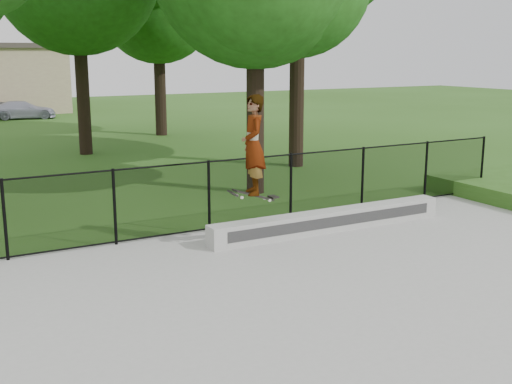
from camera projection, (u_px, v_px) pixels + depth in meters
ground at (398, 342)px, 8.42m from camera, size 100.00×100.00×0.00m
concrete_slab at (398, 340)px, 8.41m from camera, size 14.00×12.00×0.06m
grind_ledge at (330, 220)px, 13.43m from camera, size 5.56×0.40×0.44m
car_c at (23, 110)px, 36.67m from camera, size 3.41×1.87×1.03m
skater_airborne at (253, 146)px, 12.00m from camera, size 0.81×0.78×2.08m
chainlink_fence at (209, 196)px, 13.29m from camera, size 16.06×0.06×1.50m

